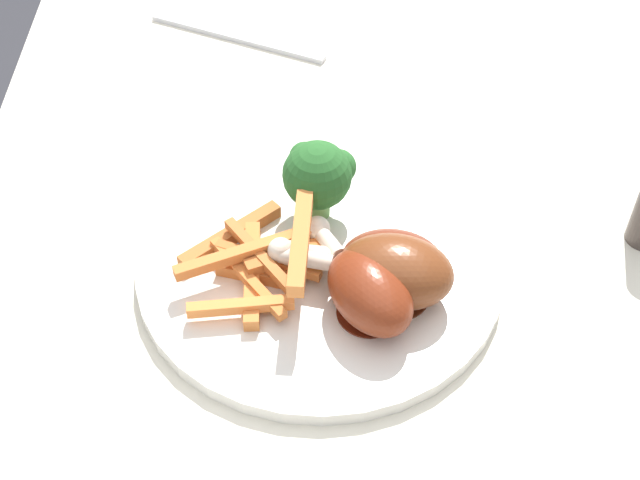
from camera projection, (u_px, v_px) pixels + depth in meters
dining_table at (372, 382)px, 0.77m from camera, size 0.94×0.67×0.75m
dinner_plate at (320, 264)px, 0.67m from camera, size 0.28×0.28×0.01m
broccoli_floret_front at (317, 174)px, 0.67m from camera, size 0.06×0.06×0.07m
carrot_fries_pile at (261, 260)px, 0.64m from camera, size 0.12×0.11×0.05m
chicken_drumstick_near at (367, 289)px, 0.62m from camera, size 0.12×0.09×0.05m
chicken_drumstick_far at (386, 262)px, 0.64m from camera, size 0.07×0.12×0.04m
chicken_drumstick_extra at (390, 271)px, 0.63m from camera, size 0.08×0.14×0.05m
fork at (237, 37)px, 0.88m from camera, size 0.09×0.18×0.00m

